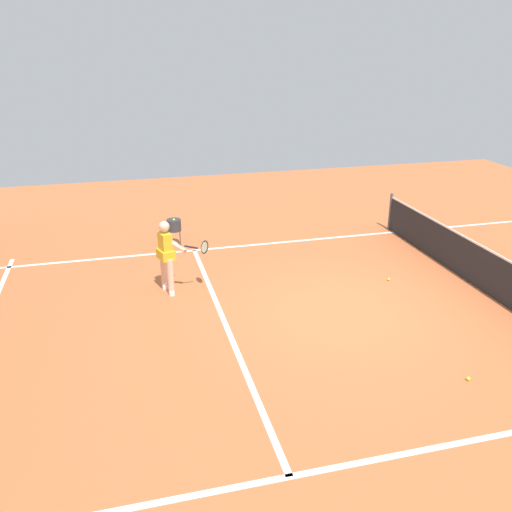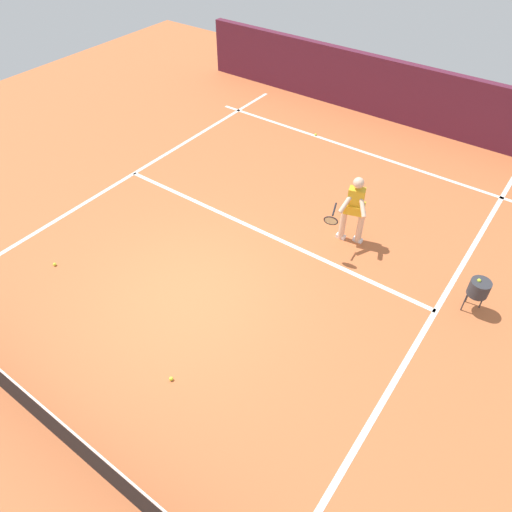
% 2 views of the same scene
% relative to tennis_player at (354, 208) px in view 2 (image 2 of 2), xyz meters
% --- Properties ---
extents(ground_plane, '(23.86, 23.86, 0.00)m').
position_rel_tennis_player_xyz_m(ground_plane, '(1.70, 3.17, -0.85)').
color(ground_plane, '#C66638').
extents(court_back_wall, '(12.85, 0.24, 1.70)m').
position_rel_tennis_player_xyz_m(court_back_wall, '(1.70, -5.71, 0.00)').
color(court_back_wall, '#561E33').
rests_on(court_back_wall, ground).
extents(baseline_marking, '(8.85, 0.10, 0.01)m').
position_rel_tennis_player_xyz_m(baseline_marking, '(1.70, -3.51, -0.84)').
color(baseline_marking, white).
rests_on(baseline_marking, ground).
extents(service_line_marking, '(7.85, 0.10, 0.01)m').
position_rel_tennis_player_xyz_m(service_line_marking, '(1.70, 0.85, -0.84)').
color(service_line_marking, white).
rests_on(service_line_marking, ground).
extents(sideline_left_marking, '(0.10, 16.35, 0.01)m').
position_rel_tennis_player_xyz_m(sideline_left_marking, '(-2.23, 3.17, -0.84)').
color(sideline_left_marking, white).
rests_on(sideline_left_marking, ground).
extents(sideline_right_marking, '(0.10, 16.35, 0.01)m').
position_rel_tennis_player_xyz_m(sideline_right_marking, '(5.62, 3.17, -0.84)').
color(sideline_right_marking, white).
rests_on(sideline_right_marking, ground).
extents(court_net, '(8.53, 0.08, 1.02)m').
position_rel_tennis_player_xyz_m(court_net, '(1.70, 6.40, -0.37)').
color(court_net, '#4C4C51').
rests_on(court_net, ground).
extents(tennis_player, '(0.65, 1.08, 1.55)m').
position_rel_tennis_player_xyz_m(tennis_player, '(0.00, 0.00, 0.00)').
color(tennis_player, beige).
rests_on(tennis_player, ground).
extents(tennis_ball_near, '(0.07, 0.07, 0.07)m').
position_rel_tennis_player_xyz_m(tennis_ball_near, '(4.42, 4.15, -0.81)').
color(tennis_ball_near, '#D1E533').
rests_on(tennis_ball_near, ground).
extents(tennis_ball_mid, '(0.07, 0.07, 0.07)m').
position_rel_tennis_player_xyz_m(tennis_ball_mid, '(0.68, 4.74, -0.81)').
color(tennis_ball_mid, '#D1E533').
rests_on(tennis_ball_mid, ground).
extents(tennis_ball_far, '(0.07, 0.07, 0.07)m').
position_rel_tennis_player_xyz_m(tennis_ball_far, '(2.89, -3.52, -0.81)').
color(tennis_ball_far, '#D1E533').
rests_on(tennis_ball_far, ground).
extents(ball_hopper, '(0.36, 0.36, 0.74)m').
position_rel_tennis_player_xyz_m(ball_hopper, '(-2.72, 0.42, -0.30)').
color(ball_hopper, '#333338').
rests_on(ball_hopper, ground).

